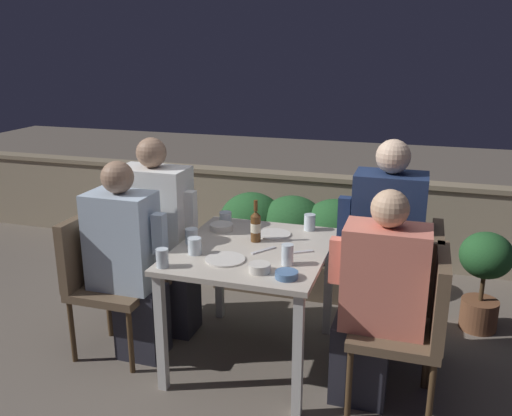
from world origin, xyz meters
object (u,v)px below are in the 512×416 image
chair_right_far (414,286)px  potted_plant (484,271)px  person_navy_jumper (381,256)px  chair_left_far (134,253)px  beer_bottle (256,226)px  person_white_polo (160,238)px  person_coral_top (376,300)px  chair_left_near (100,271)px  chair_right_near (416,318)px  person_blue_shirt (129,261)px

chair_right_far → potted_plant: chair_right_far is taller
person_navy_jumper → chair_left_far: bearing=-179.3°
chair_right_far → beer_bottle: 0.98m
beer_bottle → chair_left_far: bearing=175.7°
person_white_polo → person_coral_top: (1.42, -0.37, -0.06)m
chair_left_far → person_white_polo: (0.20, 0.00, 0.13)m
beer_bottle → chair_right_far: bearing=5.1°
chair_right_far → person_navy_jumper: 0.26m
chair_right_far → chair_left_near: bearing=-169.2°
person_white_polo → chair_right_near: bearing=-12.9°
person_coral_top → person_navy_jumper: 0.40m
chair_left_near → person_white_polo: size_ratio=0.67×
person_coral_top → chair_left_near: bearing=178.6°
person_coral_top → person_navy_jumper: person_navy_jumper is taller
chair_left_near → chair_right_far: bearing=10.8°
chair_right_near → person_coral_top: bearing=-180.0°
chair_left_near → person_navy_jumper: (1.65, 0.35, 0.16)m
chair_right_near → beer_bottle: bearing=162.1°
person_blue_shirt → person_white_polo: (0.04, 0.33, 0.04)m
person_coral_top → beer_bottle: person_coral_top is taller
chair_left_near → chair_right_far: (1.85, 0.35, 0.00)m
person_blue_shirt → chair_right_far: person_blue_shirt is taller
chair_left_near → chair_right_near: bearing=-1.2°
chair_left_far → person_coral_top: (1.62, -0.37, 0.07)m
chair_left_far → chair_right_near: 1.86m
person_blue_shirt → chair_right_far: 1.69m
chair_left_far → chair_right_far: same height
chair_left_near → chair_right_near: (1.87, -0.04, 0.00)m
person_white_polo → beer_bottle: 0.70m
chair_left_near → beer_bottle: bearing=16.3°
chair_left_near → chair_left_far: size_ratio=1.00×
person_coral_top → potted_plant: (0.62, 1.01, -0.17)m
beer_bottle → potted_plant: size_ratio=0.37×
chair_left_near → person_coral_top: 1.67m
chair_left_near → person_navy_jumper: size_ratio=0.64×
chair_left_near → person_white_polo: 0.43m
potted_plant → chair_left_far: bearing=-164.3°
person_coral_top → beer_bottle: 0.84m
person_coral_top → potted_plant: person_coral_top is taller
person_blue_shirt → chair_left_far: 0.38m
chair_right_near → potted_plant: size_ratio=1.27×
person_coral_top → chair_right_far: bearing=65.1°
beer_bottle → potted_plant: 1.59m
chair_left_near → beer_bottle: beer_bottle is taller
person_coral_top → chair_right_far: (0.18, 0.39, -0.07)m
person_blue_shirt → chair_right_near: bearing=-1.4°
chair_right_near → potted_plant: (0.42, 1.01, -0.10)m
person_white_polo → chair_right_far: 1.61m
chair_right_near → chair_right_far: 0.39m
person_white_polo → beer_bottle: person_white_polo is taller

